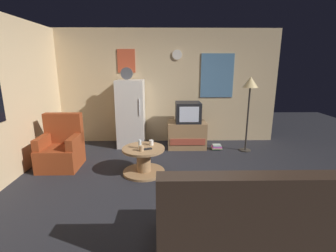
# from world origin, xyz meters

# --- Properties ---
(ground_plane) EXTENTS (12.00, 12.00, 0.00)m
(ground_plane) POSITION_xyz_m (0.00, 0.00, 0.00)
(ground_plane) COLOR #232328
(wall_with_art) EXTENTS (5.20, 0.12, 2.62)m
(wall_with_art) POSITION_xyz_m (0.01, 2.45, 1.31)
(wall_with_art) COLOR #D1B284
(wall_with_art) RESTS_ON ground_plane
(fridge) EXTENTS (0.60, 0.62, 1.77)m
(fridge) POSITION_xyz_m (-0.80, 2.08, 0.75)
(fridge) COLOR silver
(fridge) RESTS_ON ground_plane
(tv_stand) EXTENTS (0.84, 0.53, 0.59)m
(tv_stand) POSITION_xyz_m (0.45, 1.90, 0.29)
(tv_stand) COLOR #9E754C
(tv_stand) RESTS_ON ground_plane
(crt_tv) EXTENTS (0.54, 0.51, 0.44)m
(crt_tv) POSITION_xyz_m (0.47, 1.90, 0.81)
(crt_tv) COLOR black
(crt_tv) RESTS_ON tv_stand
(standing_lamp) EXTENTS (0.32, 0.32, 1.59)m
(standing_lamp) POSITION_xyz_m (1.71, 1.65, 1.36)
(standing_lamp) COLOR #332D28
(standing_lamp) RESTS_ON ground_plane
(coffee_table) EXTENTS (0.72, 0.72, 0.46)m
(coffee_table) POSITION_xyz_m (-0.41, 0.55, 0.23)
(coffee_table) COLOR #9E754C
(coffee_table) RESTS_ON ground_plane
(wine_glass) EXTENTS (0.05, 0.05, 0.15)m
(wine_glass) POSITION_xyz_m (-0.47, 0.52, 0.53)
(wine_glass) COLOR silver
(wine_glass) RESTS_ON coffee_table
(mug_ceramic_white) EXTENTS (0.08, 0.08, 0.09)m
(mug_ceramic_white) POSITION_xyz_m (-0.28, 0.70, 0.50)
(mug_ceramic_white) COLOR silver
(mug_ceramic_white) RESTS_ON coffee_table
(mug_ceramic_tan) EXTENTS (0.08, 0.08, 0.09)m
(mug_ceramic_tan) POSITION_xyz_m (-0.43, 0.39, 0.50)
(mug_ceramic_tan) COLOR tan
(mug_ceramic_tan) RESTS_ON coffee_table
(remote_control) EXTENTS (0.16, 0.10, 0.02)m
(remote_control) POSITION_xyz_m (-0.34, 0.46, 0.47)
(remote_control) COLOR black
(remote_control) RESTS_ON coffee_table
(armchair) EXTENTS (0.68, 0.68, 0.96)m
(armchair) POSITION_xyz_m (-1.93, 0.87, 0.34)
(armchair) COLOR maroon
(armchair) RESTS_ON ground_plane
(couch) EXTENTS (1.70, 0.80, 0.92)m
(couch) POSITION_xyz_m (0.71, -1.28, 0.31)
(couch) COLOR #38281E
(couch) RESTS_ON ground_plane
(book_stack) EXTENTS (0.22, 0.18, 0.11)m
(book_stack) POSITION_xyz_m (1.11, 1.74, 0.06)
(book_stack) COLOR #4EAF75
(book_stack) RESTS_ON ground_plane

